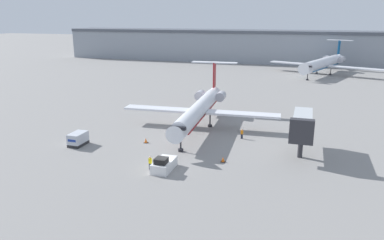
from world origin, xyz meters
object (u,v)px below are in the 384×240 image
object	(u,v)px
airplane_parked_far_left	(323,63)
airplane_main	(200,108)
worker_by_wing	(242,134)
traffic_cone_left	(146,140)
luggage_cart	(78,139)
jet_bridge	(302,124)
pushback_tug	(164,164)
traffic_cone_right	(223,159)
worker_near_tug	(150,163)

from	to	relation	value
airplane_parked_far_left	airplane_main	bearing A→B (deg)	-107.42
worker_by_wing	traffic_cone_left	xyz separation A→B (m)	(-14.13, -6.59, -0.46)
luggage_cart	jet_bridge	bearing A→B (deg)	11.22
pushback_tug	jet_bridge	xyz separation A→B (m)	(16.76, 11.53, 3.68)
luggage_cart	traffic_cone_right	bearing A→B (deg)	0.04
airplane_main	airplane_parked_far_left	size ratio (longest dim) A/B	0.83
worker_near_tug	traffic_cone_right	bearing A→B (deg)	33.05
luggage_cart	worker_by_wing	size ratio (longest dim) A/B	1.98
worker_by_wing	traffic_cone_right	size ratio (longest dim) A/B	2.23
luggage_cart	worker_by_wing	world-z (taller)	luggage_cart
airplane_main	worker_near_tug	size ratio (longest dim) A/B	16.31
airplane_parked_far_left	jet_bridge	distance (m)	79.96
worker_by_wing	airplane_parked_far_left	size ratio (longest dim) A/B	0.04
luggage_cart	worker_by_wing	xyz separation A→B (m)	(23.69, 10.77, -0.16)
airplane_main	airplane_parked_far_left	xyz separation A→B (m)	(22.41, 71.44, 0.25)
worker_near_tug	airplane_parked_far_left	size ratio (longest dim) A/B	0.05
traffic_cone_right	airplane_parked_far_left	bearing A→B (deg)	80.31
pushback_tug	worker_near_tug	xyz separation A→B (m)	(-1.70, -0.50, 0.24)
worker_near_tug	airplane_parked_far_left	world-z (taller)	airplane_parked_far_left
worker_near_tug	airplane_parked_far_left	distance (m)	94.78
traffic_cone_left	jet_bridge	distance (m)	23.92
pushback_tug	traffic_cone_left	bearing A→B (deg)	126.15
worker_by_wing	airplane_main	bearing A→B (deg)	153.55
airplane_main	jet_bridge	distance (m)	19.59
traffic_cone_left	airplane_main	bearing A→B (deg)	61.76
traffic_cone_right	airplane_parked_far_left	distance (m)	87.67
luggage_cart	worker_near_tug	size ratio (longest dim) A/B	1.71
airplane_main	traffic_cone_right	xyz separation A→B (m)	(7.67, -14.91, -3.21)
pushback_tug	jet_bridge	bearing A→B (deg)	34.52
worker_by_wing	jet_bridge	xyz separation A→B (m)	(9.33, -4.22, 3.60)
pushback_tug	worker_near_tug	distance (m)	1.79
airplane_main	luggage_cart	size ratio (longest dim) A/B	9.53
luggage_cart	traffic_cone_left	size ratio (longest dim) A/B	4.07
traffic_cone_left	jet_bridge	world-z (taller)	jet_bridge
luggage_cart	traffic_cone_left	world-z (taller)	luggage_cart
luggage_cart	worker_by_wing	distance (m)	26.02
worker_by_wing	traffic_cone_left	bearing A→B (deg)	-154.99
jet_bridge	airplane_parked_far_left	bearing A→B (deg)	86.61
traffic_cone_left	airplane_parked_far_left	size ratio (longest dim) A/B	0.02
jet_bridge	worker_near_tug	bearing A→B (deg)	-146.92
traffic_cone_left	airplane_parked_far_left	bearing A→B (deg)	71.07
worker_by_wing	airplane_parked_far_left	world-z (taller)	airplane_parked_far_left
airplane_main	pushback_tug	size ratio (longest dim) A/B	6.96
worker_near_tug	traffic_cone_right	size ratio (longest dim) A/B	2.58
worker_by_wing	pushback_tug	bearing A→B (deg)	-115.27
traffic_cone_right	jet_bridge	distance (m)	12.64
luggage_cart	jet_bridge	size ratio (longest dim) A/B	0.34
airplane_main	airplane_parked_far_left	bearing A→B (deg)	72.58
worker_by_wing	airplane_parked_far_left	distance (m)	76.95
airplane_main	traffic_cone_right	world-z (taller)	airplane_main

